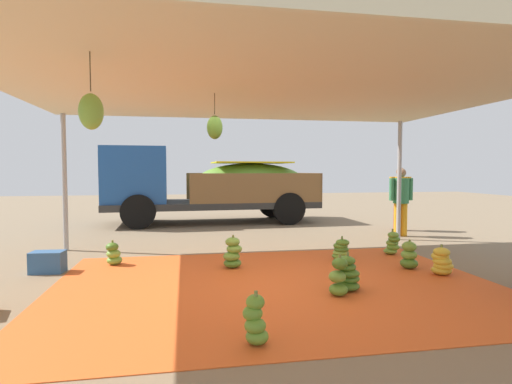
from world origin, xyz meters
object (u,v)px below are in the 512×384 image
banana_bunch_1 (442,262)px  banana_bunch_5 (114,254)px  banana_bunch_2 (255,321)px  banana_bunch_3 (341,250)px  banana_bunch_4 (409,256)px  banana_bunch_8 (392,244)px  crate_1 (48,262)px  cargo_truck_main (207,184)px  worker_0 (401,197)px  worker_1 (400,194)px  banana_bunch_0 (338,278)px  banana_bunch_7 (233,254)px  banana_bunch_6 (348,274)px

banana_bunch_1 → banana_bunch_5: size_ratio=1.12×
banana_bunch_2 → banana_bunch_3: banana_bunch_2 is taller
banana_bunch_1 → banana_bunch_4: bearing=119.7°
banana_bunch_8 → crate_1: banana_bunch_8 is taller
cargo_truck_main → banana_bunch_8: bearing=-59.2°
worker_0 → worker_1: size_ratio=0.99×
banana_bunch_3 → banana_bunch_5: banana_bunch_3 is taller
banana_bunch_0 → cargo_truck_main: bearing=99.3°
banana_bunch_3 → worker_1: (3.06, 3.28, 0.84)m
banana_bunch_0 → banana_bunch_5: 4.05m
banana_bunch_0 → banana_bunch_1: banana_bunch_0 is taller
banana_bunch_1 → banana_bunch_5: banana_bunch_1 is taller
worker_0 → banana_bunch_5: bearing=-163.1°
banana_bunch_2 → banana_bunch_3: (2.23, 3.35, -0.04)m
banana_bunch_3 → banana_bunch_7: bearing=-172.2°
banana_bunch_3 → banana_bunch_8: banana_bunch_8 is taller
banana_bunch_3 → banana_bunch_6: (-0.64, -1.84, 0.04)m
banana_bunch_0 → banana_bunch_6: size_ratio=1.04×
banana_bunch_2 → worker_1: 8.52m
cargo_truck_main → worker_0: cargo_truck_main is taller
banana_bunch_2 → worker_1: size_ratio=0.29×
banana_bunch_6 → cargo_truck_main: (-1.54, 7.76, 1.01)m
banana_bunch_0 → worker_0: bearing=52.2°
banana_bunch_6 → banana_bunch_8: (1.83, 2.10, -0.01)m
worker_0 → banana_bunch_0: bearing=-127.8°
banana_bunch_5 → banana_bunch_6: 4.11m
banana_bunch_2 → worker_0: worker_0 is taller
banana_bunch_5 → banana_bunch_7: size_ratio=0.77×
worker_0 → banana_bunch_3: bearing=-137.4°
banana_bunch_3 → banana_bunch_6: 1.95m
banana_bunch_0 → cargo_truck_main: cargo_truck_main is taller
banana_bunch_0 → banana_bunch_2: bearing=-136.7°
banana_bunch_4 → worker_0: size_ratio=0.29×
crate_1 → banana_bunch_2: bearing=-48.7°
banana_bunch_1 → crate_1: banana_bunch_1 is taller
banana_bunch_2 → banana_bunch_5: (-1.92, 3.66, -0.04)m
banana_bunch_7 → worker_0: 5.39m
banana_bunch_1 → banana_bunch_8: banana_bunch_8 is taller
banana_bunch_3 → cargo_truck_main: 6.40m
cargo_truck_main → crate_1: (-2.95, -5.97, -1.06)m
banana_bunch_1 → worker_0: (1.38, 3.68, 0.80)m
cargo_truck_main → crate_1: 6.74m
banana_bunch_1 → banana_bunch_5: (-5.32, 1.64, -0.02)m
banana_bunch_0 → banana_bunch_2: banana_bunch_0 is taller
banana_bunch_4 → banana_bunch_6: (-1.53, -0.99, 0.01)m
banana_bunch_1 → banana_bunch_2: 3.95m
banana_bunch_0 → banana_bunch_7: 2.16m
banana_bunch_5 → banana_bunch_6: (3.51, -2.14, 0.04)m
banana_bunch_3 → crate_1: bearing=-179.4°
banana_bunch_4 → crate_1: (-6.02, 0.80, -0.05)m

